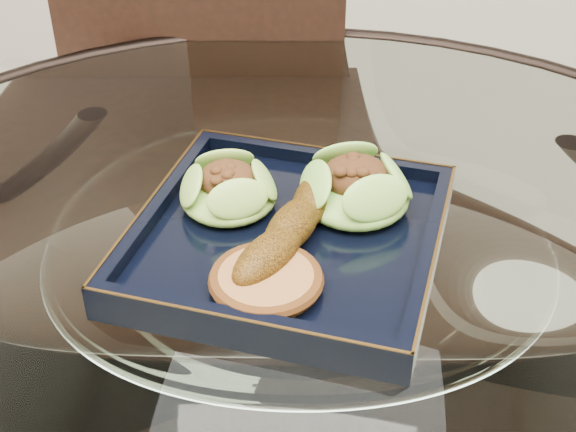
# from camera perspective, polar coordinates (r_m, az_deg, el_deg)

# --- Properties ---
(dining_table) EXTENTS (1.13, 1.13, 0.77)m
(dining_table) POSITION_cam_1_polar(r_m,az_deg,el_deg) (0.83, 0.67, -13.19)
(dining_table) COLOR white
(dining_table) RESTS_ON ground
(dining_chair) EXTENTS (0.48, 0.48, 1.00)m
(dining_chair) POSITION_cam_1_polar(r_m,az_deg,el_deg) (1.17, -6.16, 1.05)
(dining_chair) COLOR black
(dining_chair) RESTS_ON ground
(navy_plate) EXTENTS (0.31, 0.31, 0.02)m
(navy_plate) POSITION_cam_1_polar(r_m,az_deg,el_deg) (0.74, 0.00, -1.90)
(navy_plate) COLOR black
(navy_plate) RESTS_ON dining_table
(lettuce_wrap_left) EXTENTS (0.10, 0.10, 0.03)m
(lettuce_wrap_left) POSITION_cam_1_polar(r_m,az_deg,el_deg) (0.76, -4.26, 1.70)
(lettuce_wrap_left) COLOR #68A32F
(lettuce_wrap_left) RESTS_ON navy_plate
(lettuce_wrap_right) EXTENTS (0.11, 0.11, 0.04)m
(lettuce_wrap_right) POSITION_cam_1_polar(r_m,az_deg,el_deg) (0.76, 4.81, 1.79)
(lettuce_wrap_right) COLOR #66AD32
(lettuce_wrap_right) RESTS_ON navy_plate
(roasted_plantain) EXTENTS (0.09, 0.18, 0.03)m
(roasted_plantain) POSITION_cam_1_polar(r_m,az_deg,el_deg) (0.71, 0.32, -0.67)
(roasted_plantain) COLOR #653F0A
(roasted_plantain) RESTS_ON navy_plate
(crumb_patty) EXTENTS (0.10, 0.10, 0.02)m
(crumb_patty) POSITION_cam_1_polar(r_m,az_deg,el_deg) (0.67, -1.57, -4.68)
(crumb_patty) COLOR #A26A36
(crumb_patty) RESTS_ON navy_plate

